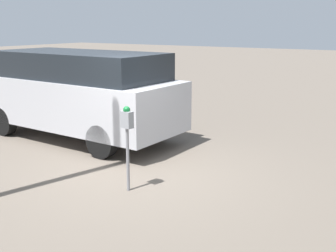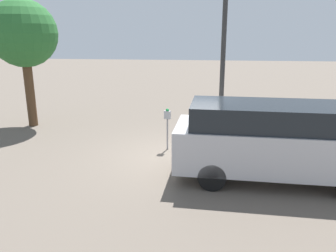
{
  "view_description": "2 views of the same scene",
  "coord_description": "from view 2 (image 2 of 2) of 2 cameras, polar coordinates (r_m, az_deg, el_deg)",
  "views": [
    {
      "loc": [
        -4.28,
        5.56,
        2.57
      ],
      "look_at": [
        -0.39,
        -0.48,
        0.83
      ],
      "focal_mm": 45.0,
      "sensor_mm": 36.0,
      "label": 1
    },
    {
      "loc": [
        0.93,
        -9.35,
        3.6
      ],
      "look_at": [
        -0.27,
        0.05,
        0.96
      ],
      "focal_mm": 35.0,
      "sensor_mm": 36.0,
      "label": 2
    }
  ],
  "objects": [
    {
      "name": "lamp_post",
      "position": [
        11.91,
        9.48,
        9.91
      ],
      "size": [
        0.44,
        0.44,
        6.92
      ],
      "color": "beige",
      "rests_on": "ground"
    },
    {
      "name": "parked_van",
      "position": [
        8.61,
        18.21,
        -2.22
      ],
      "size": [
        5.1,
        2.04,
        1.98
      ],
      "rotation": [
        0.0,
        0.0,
        -0.03
      ],
      "color": "#B2B2B7",
      "rests_on": "ground"
    },
    {
      "name": "ground_plane",
      "position": [
        10.06,
        1.49,
        -5.37
      ],
      "size": [
        80.0,
        80.0,
        0.0
      ],
      "primitive_type": "plane",
      "color": "#60564C"
    },
    {
      "name": "parking_meter_near",
      "position": [
        10.4,
        -0.11,
        1.14
      ],
      "size": [
        0.22,
        0.14,
        1.36
      ],
      "rotation": [
        0.0,
        0.0,
        -0.17
      ],
      "color": "gray",
      "rests_on": "ground"
    },
    {
      "name": "street_tree",
      "position": [
        14.14,
        -23.88,
        14.36
      ],
      "size": [
        2.58,
        2.58,
        4.95
      ],
      "color": "#513823",
      "rests_on": "ground"
    }
  ]
}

